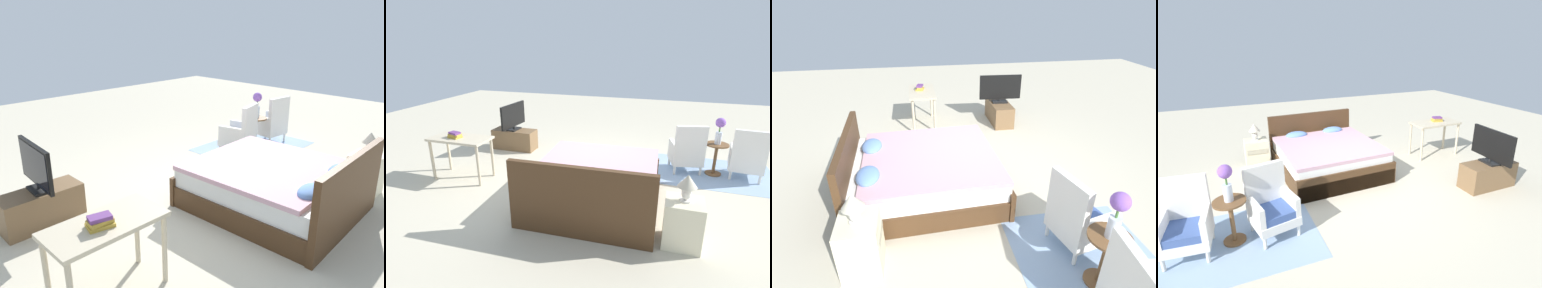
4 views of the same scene
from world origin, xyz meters
The scene contains 13 objects.
ground_plane centered at (0.00, 0.00, 0.00)m, with size 16.00×16.00×0.00m, color beige.
floor_rug centered at (-2.07, -0.74, 0.00)m, with size 2.10×1.50×0.01m.
bed centered at (-0.24, 0.93, 0.30)m, with size 1.88×2.09×0.96m.
armchair_by_window_left centered at (-2.57, -0.68, 0.38)m, with size 0.59×0.59×0.92m.
armchair_by_window_right centered at (-1.57, -0.68, 0.38)m, with size 0.65×0.65×0.92m.
side_table centered at (-2.07, -0.70, 0.37)m, with size 0.40×0.40×0.59m.
flower_vase centered at (-2.07, -0.70, 0.88)m, with size 0.17×0.17×0.48m.
nightstand centered at (-1.48, 1.59, 0.29)m, with size 0.44×0.41×0.59m.
table_lamp centered at (-1.48, 1.59, 0.80)m, with size 0.22×0.22×0.33m.
tv_stand centered at (2.10, -0.85, 0.22)m, with size 0.96×0.40×0.44m.
tv_flatscreen centered at (2.10, -0.85, 0.75)m, with size 0.22×0.88×0.59m.
vanity_desk centered at (2.22, 0.79, 0.64)m, with size 1.04×0.52×0.75m.
book_stack centered at (2.29, 0.82, 0.80)m, with size 0.25×0.19×0.10m.
Camera 2 is at (-1.21, 4.87, 2.33)m, focal length 28.00 mm.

